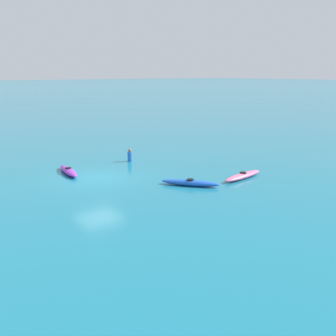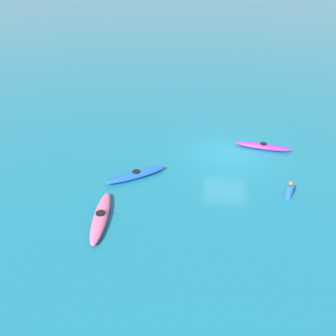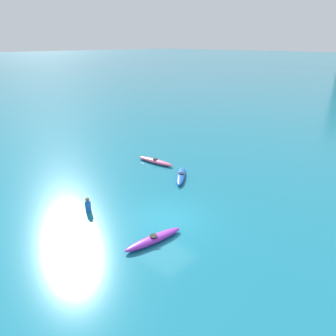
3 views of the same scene
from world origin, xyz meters
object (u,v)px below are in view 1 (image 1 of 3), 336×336
at_px(kayak_blue, 190,183).
at_px(kayak_purple, 68,171).
at_px(person_near_shore, 130,156).
at_px(kayak_pink, 243,176).

bearing_deg(kayak_blue, kayak_purple, -58.06).
bearing_deg(person_near_shore, kayak_pink, 108.89).
xyz_separation_m(kayak_blue, person_near_shore, (-0.70, -7.11, 0.22)).
height_order(kayak_blue, kayak_purple, same).
bearing_deg(kayak_purple, kayak_blue, 121.94).
distance_m(kayak_blue, kayak_purple, 7.65).
distance_m(kayak_pink, kayak_blue, 3.44).
distance_m(kayak_purple, person_near_shore, 4.79).
distance_m(kayak_pink, person_near_shore, 8.25).
bearing_deg(person_near_shore, kayak_purple, 7.33).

